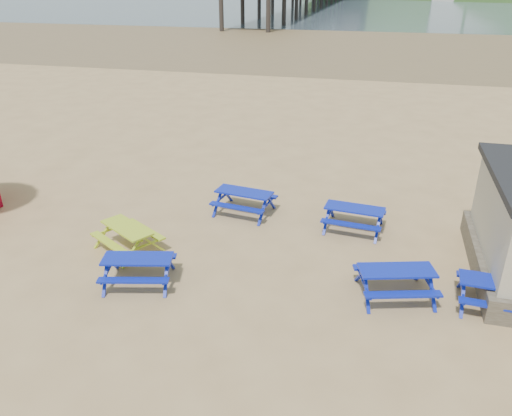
# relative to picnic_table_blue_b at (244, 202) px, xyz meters

# --- Properties ---
(ground) EXTENTS (400.00, 400.00, 0.00)m
(ground) POSITION_rel_picnic_table_blue_b_xyz_m (0.83, -3.06, -0.43)
(ground) COLOR tan
(ground) RESTS_ON ground
(wet_sand) EXTENTS (400.00, 400.00, 0.00)m
(wet_sand) POSITION_rel_picnic_table_blue_b_xyz_m (0.83, 51.94, -0.43)
(wet_sand) COLOR olive
(wet_sand) RESTS_ON ground
(sea) EXTENTS (400.00, 400.00, 0.00)m
(sea) POSITION_rel_picnic_table_blue_b_xyz_m (0.83, 166.94, -0.42)
(sea) COLOR #495C69
(sea) RESTS_ON ground
(picnic_table_blue_b) EXTENTS (2.27, 1.93, 0.86)m
(picnic_table_blue_b) POSITION_rel_picnic_table_blue_b_xyz_m (0.00, 0.00, 0.00)
(picnic_table_blue_b) COLOR #0F3BB0
(picnic_table_blue_b) RESTS_ON ground
(picnic_table_blue_c) EXTENTS (2.15, 1.80, 0.84)m
(picnic_table_blue_c) POSITION_rel_picnic_table_blue_b_xyz_m (4.01, -0.36, -0.01)
(picnic_table_blue_c) COLOR #0F3BB0
(picnic_table_blue_c) RESTS_ON ground
(picnic_table_blue_d) EXTENTS (2.26, 1.98, 0.82)m
(picnic_table_blue_d) POSITION_rel_picnic_table_blue_b_xyz_m (-1.67, -5.19, -0.02)
(picnic_table_blue_d) COLOR #0F3BB0
(picnic_table_blue_d) RESTS_ON ground
(picnic_table_blue_e) EXTENTS (2.40, 2.13, 0.85)m
(picnic_table_blue_e) POSITION_rel_picnic_table_blue_b_xyz_m (5.40, -4.06, -0.01)
(picnic_table_blue_e) COLOR #0F3BB0
(picnic_table_blue_e) RESTS_ON ground
(picnic_table_blue_f) EXTENTS (2.03, 1.68, 0.81)m
(picnic_table_blue_f) POSITION_rel_picnic_table_blue_b_xyz_m (7.97, -3.97, -0.03)
(picnic_table_blue_f) COLOR #0F3BB0
(picnic_table_blue_f) RESTS_ON ground
(picnic_table_yellow) EXTENTS (2.48, 2.35, 0.82)m
(picnic_table_yellow) POSITION_rel_picnic_table_blue_b_xyz_m (-2.86, -3.55, -0.02)
(picnic_table_yellow) COLOR #ADB81E
(picnic_table_yellow) RESTS_ON ground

